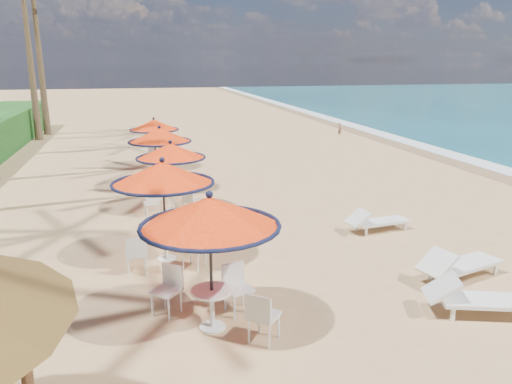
# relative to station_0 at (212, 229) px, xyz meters

# --- Properties ---
(ground) EXTENTS (160.00, 160.00, 0.00)m
(ground) POSITION_rel_station_0_xyz_m (4.82, -0.15, -1.84)
(ground) COLOR tan
(ground) RESTS_ON ground
(foam_strip) EXTENTS (1.20, 140.00, 0.04)m
(foam_strip) POSITION_rel_station_0_xyz_m (14.12, 9.85, -1.84)
(foam_strip) COLOR white
(foam_strip) RESTS_ON ground
(wetsand_band) EXTENTS (1.40, 140.00, 0.02)m
(wetsand_band) POSITION_rel_station_0_xyz_m (13.22, 9.85, -1.84)
(wetsand_band) COLOR olive
(wetsand_band) RESTS_ON ground
(station_0) EXTENTS (2.41, 2.41, 2.51)m
(station_0) POSITION_rel_station_0_xyz_m (0.00, 0.00, 0.00)
(station_0) COLOR black
(station_0) RESTS_ON ground
(station_1) EXTENTS (2.37, 2.37, 2.47)m
(station_1) POSITION_rel_station_0_xyz_m (-0.62, 3.27, 0.05)
(station_1) COLOR black
(station_1) RESTS_ON ground
(station_2) EXTENTS (2.14, 2.14, 2.24)m
(station_2) POSITION_rel_station_0_xyz_m (-0.15, 7.30, -0.20)
(station_2) COLOR black
(station_2) RESTS_ON ground
(station_3) EXTENTS (2.26, 2.26, 2.36)m
(station_3) POSITION_rel_station_0_xyz_m (-0.36, 10.01, -0.11)
(station_3) COLOR black
(station_3) RESTS_ON ground
(station_4) EXTENTS (2.13, 2.17, 2.22)m
(station_4) POSITION_rel_station_0_xyz_m (-0.34, 14.07, -0.14)
(station_4) COLOR black
(station_4) RESTS_ON ground
(lounger_near) EXTENTS (2.19, 1.27, 0.75)m
(lounger_near) POSITION_rel_station_0_xyz_m (4.82, -0.73, -1.49)
(lounger_near) COLOR silver
(lounger_near) RESTS_ON ground
(lounger_mid) EXTENTS (2.17, 1.19, 0.74)m
(lounger_mid) POSITION_rel_station_0_xyz_m (5.41, 0.73, -1.49)
(lounger_mid) COLOR silver
(lounger_mid) RESTS_ON ground
(lounger_far) EXTENTS (1.88, 0.82, 0.65)m
(lounger_far) POSITION_rel_station_0_xyz_m (5.14, 4.02, -1.53)
(lounger_far) COLOR silver
(lounger_far) RESTS_ON ground
(person) EXTENTS (0.29, 0.35, 0.83)m
(person) POSITION_rel_station_0_xyz_m (11.38, 21.38, -1.42)
(person) COLOR #865F44
(person) RESTS_ON ground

